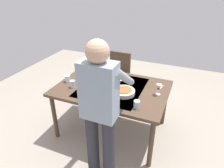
% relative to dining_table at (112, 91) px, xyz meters
% --- Properties ---
extents(ground_plane, '(6.00, 6.00, 0.00)m').
position_rel_dining_table_xyz_m(ground_plane, '(0.00, 0.00, -0.70)').
color(ground_plane, '#9E9384').
extents(dining_table, '(1.55, 1.06, 0.76)m').
position_rel_dining_table_xyz_m(dining_table, '(0.00, 0.00, 0.00)').
color(dining_table, '#4C3828').
rests_on(dining_table, ground_plane).
extents(chair_near, '(0.40, 0.40, 0.91)m').
position_rel_dining_table_xyz_m(chair_near, '(0.26, -0.91, -0.17)').
color(chair_near, '#352114').
rests_on(chair_near, ground_plane).
extents(person_server, '(0.42, 0.61, 1.69)m').
position_rel_dining_table_xyz_m(person_server, '(-0.20, 0.79, 0.27)').
color(person_server, '#2D2D38').
rests_on(person_server, ground_plane).
extents(wine_bottle, '(0.07, 0.07, 0.30)m').
position_rel_dining_table_xyz_m(wine_bottle, '(0.52, -0.34, 0.18)').
color(wine_bottle, black).
rests_on(wine_bottle, dining_table).
extents(wine_glass_left, '(0.07, 0.07, 0.15)m').
position_rel_dining_table_xyz_m(wine_glass_left, '(-0.64, -0.05, 0.17)').
color(wine_glass_left, white).
rests_on(wine_glass_left, dining_table).
extents(wine_glass_right, '(0.07, 0.07, 0.15)m').
position_rel_dining_table_xyz_m(wine_glass_right, '(0.47, 0.04, 0.17)').
color(wine_glass_right, white).
rests_on(wine_glass_right, dining_table).
extents(water_cup_near_left, '(0.08, 0.08, 0.10)m').
position_rel_dining_table_xyz_m(water_cup_near_left, '(0.67, 0.10, 0.12)').
color(water_cup_near_left, silver).
rests_on(water_cup_near_left, dining_table).
extents(water_cup_near_right, '(0.07, 0.07, 0.10)m').
position_rel_dining_table_xyz_m(water_cup_near_right, '(0.51, 0.22, 0.12)').
color(water_cup_near_right, silver).
rests_on(water_cup_near_right, dining_table).
extents(water_cup_far_left, '(0.08, 0.08, 0.09)m').
position_rel_dining_table_xyz_m(water_cup_far_left, '(-0.46, 0.35, 0.12)').
color(water_cup_far_left, silver).
rests_on(water_cup_far_left, dining_table).
extents(serving_bowl_pasta, '(0.30, 0.30, 0.07)m').
position_rel_dining_table_xyz_m(serving_bowl_pasta, '(-0.21, 0.11, 0.10)').
color(serving_bowl_pasta, white).
rests_on(serving_bowl_pasta, dining_table).
extents(dinner_plate_near, '(0.23, 0.23, 0.01)m').
position_rel_dining_table_xyz_m(dinner_plate_near, '(0.01, -0.30, 0.08)').
color(dinner_plate_near, white).
rests_on(dinner_plate_near, dining_table).
extents(table_knife, '(0.05, 0.20, 0.00)m').
position_rel_dining_table_xyz_m(table_knife, '(-0.64, -0.23, 0.07)').
color(table_knife, silver).
rests_on(table_knife, dining_table).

